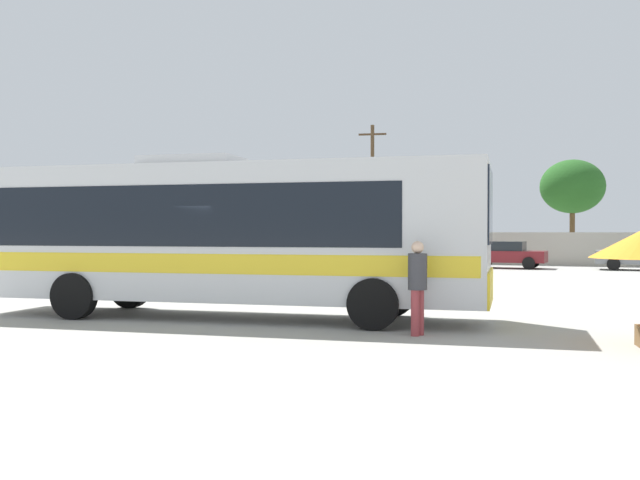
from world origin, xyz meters
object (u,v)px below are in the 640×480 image
(roadside_tree_left, at_px, (269,201))
(roadside_tree_midright, at_px, (572,187))
(parked_car_leftmost_maroon, at_px, (291,251))
(utility_pole_near, at_px, (372,190))
(coach_bus_silver_yellow, at_px, (223,231))
(attendant_by_bus_door, at_px, (418,282))
(roadside_tree_midleft, at_px, (406,191))
(parked_car_second_black, at_px, (396,251))
(parked_car_third_maroon, at_px, (506,254))

(roadside_tree_left, xyz_separation_m, roadside_tree_midright, (21.76, -1.65, 0.47))
(parked_car_leftmost_maroon, xyz_separation_m, utility_pole_near, (3.40, 5.28, 3.82))
(coach_bus_silver_yellow, xyz_separation_m, attendant_by_bus_door, (4.85, -1.16, -0.95))
(roadside_tree_midright, bearing_deg, roadside_tree_midleft, 175.81)
(parked_car_second_black, bearing_deg, parked_car_third_maroon, -6.61)
(parked_car_leftmost_maroon, relative_size, parked_car_second_black, 1.09)
(attendant_by_bus_door, relative_size, parked_car_leftmost_maroon, 0.38)
(roadside_tree_midleft, bearing_deg, coach_bus_silver_yellow, -81.86)
(parked_car_third_maroon, bearing_deg, roadside_tree_midright, 70.93)
(utility_pole_near, height_order, roadside_tree_left, utility_pole_near)
(attendant_by_bus_door, xyz_separation_m, parked_car_second_black, (-7.96, 26.40, -0.21))
(parked_car_second_black, height_order, utility_pole_near, utility_pole_near)
(roadside_tree_left, height_order, roadside_tree_midright, roadside_tree_midright)
(utility_pole_near, bearing_deg, parked_car_third_maroon, -31.13)
(attendant_by_bus_door, distance_m, roadside_tree_midleft, 36.45)
(utility_pole_near, bearing_deg, coach_bus_silver_yellow, -78.56)
(parked_car_second_black, xyz_separation_m, roadside_tree_midleft, (-1.72, 8.55, 3.94))
(coach_bus_silver_yellow, relative_size, attendant_by_bus_door, 6.66)
(attendant_by_bus_door, distance_m, parked_car_second_black, 27.58)
(utility_pole_near, bearing_deg, parked_car_leftmost_maroon, -122.82)
(parked_car_leftmost_maroon, distance_m, parked_car_second_black, 6.39)
(attendant_by_bus_door, distance_m, utility_pole_near, 33.28)
(parked_car_third_maroon, bearing_deg, parked_car_leftmost_maroon, 178.78)
(parked_car_second_black, distance_m, roadside_tree_midright, 12.61)
(roadside_tree_midright, bearing_deg, parked_car_third_maroon, -109.07)
(coach_bus_silver_yellow, relative_size, roadside_tree_midright, 1.85)
(parked_car_third_maroon, relative_size, roadside_tree_left, 0.64)
(parked_car_second_black, height_order, roadside_tree_midright, roadside_tree_midright)
(roadside_tree_midleft, height_order, roadside_tree_midright, roadside_tree_midleft)
(parked_car_leftmost_maroon, distance_m, utility_pole_near, 7.35)
(roadside_tree_midleft, bearing_deg, parked_car_third_maroon, -49.44)
(parked_car_leftmost_maroon, height_order, roadside_tree_midleft, roadside_tree_midleft)
(parked_car_leftmost_maroon, relative_size, parked_car_third_maroon, 1.16)
(parked_car_third_maroon, bearing_deg, roadside_tree_left, 151.73)
(attendant_by_bus_door, relative_size, roadside_tree_midright, 0.28)
(parked_car_second_black, distance_m, roadside_tree_left, 16.11)
(roadside_tree_midright, bearing_deg, utility_pole_near, -166.43)
(parked_car_third_maroon, relative_size, utility_pole_near, 0.46)
(parked_car_third_maroon, bearing_deg, roadside_tree_midleft, 130.56)
(parked_car_leftmost_maroon, bearing_deg, roadside_tree_midright, 27.86)
(coach_bus_silver_yellow, relative_size, parked_car_second_black, 2.75)
(parked_car_third_maroon, xyz_separation_m, roadside_tree_midright, (2.93, 8.47, 3.96))
(parked_car_leftmost_maroon, relative_size, roadside_tree_midleft, 0.67)
(attendant_by_bus_door, bearing_deg, roadside_tree_midright, 88.03)
(parked_car_second_black, relative_size, roadside_tree_left, 0.68)
(parked_car_third_maroon, xyz_separation_m, utility_pole_near, (-9.18, 5.55, 3.84))
(roadside_tree_midleft, bearing_deg, roadside_tree_left, 175.50)
(utility_pole_near, height_order, roadside_tree_midleft, utility_pole_near)
(parked_car_leftmost_maroon, bearing_deg, coach_bus_silver_yellow, -69.05)
(utility_pole_near, relative_size, roadside_tree_midright, 1.38)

